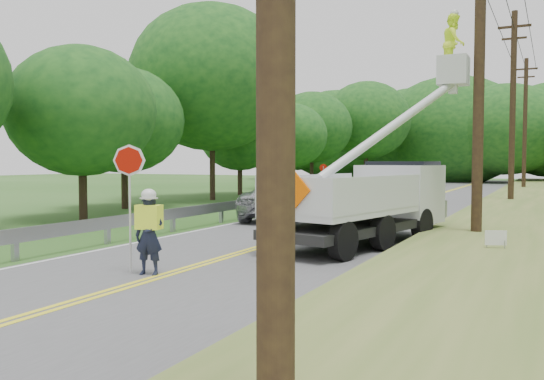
% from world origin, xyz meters
% --- Properties ---
extents(ground, '(140.00, 140.00, 0.00)m').
position_xyz_m(ground, '(0.00, 0.00, 0.00)').
color(ground, '#255216').
rests_on(ground, ground).
extents(road, '(7.20, 96.00, 0.03)m').
position_xyz_m(road, '(0.00, 14.00, 0.01)').
color(road, '#545356').
rests_on(road, ground).
extents(guardrail, '(0.18, 48.00, 0.77)m').
position_xyz_m(guardrail, '(-4.02, 14.91, 0.55)').
color(guardrail, '#989BA0').
rests_on(guardrail, ground).
extents(utility_poles, '(1.60, 43.30, 10.00)m').
position_xyz_m(utility_poles, '(5.00, 17.02, 5.27)').
color(utility_poles, black).
rests_on(utility_poles, ground).
extents(treeline_left, '(10.86, 53.19, 11.33)m').
position_xyz_m(treeline_left, '(-10.63, 29.15, 5.72)').
color(treeline_left, '#332319').
rests_on(treeline_left, ground).
extents(treeline_horizon, '(56.50, 14.98, 12.08)m').
position_xyz_m(treeline_horizon, '(0.75, 56.22, 5.50)').
color(treeline_horizon, '#144219').
rests_on(treeline_horizon, ground).
extents(flagger, '(1.05, 0.49, 2.61)m').
position_xyz_m(flagger, '(-0.32, 1.08, 0.95)').
color(flagger, '#191E33').
rests_on(flagger, road).
extents(bucket_truck, '(4.21, 6.84, 6.46)m').
position_xyz_m(bucket_truck, '(2.61, 7.87, 1.50)').
color(bucket_truck, black).
rests_on(bucket_truck, road).
extents(suv_silver, '(3.11, 5.58, 1.48)m').
position_xyz_m(suv_silver, '(-2.36, 12.07, 0.76)').
color(suv_silver, '#AFB0B5').
rests_on(suv_silver, road).
extents(suv_darkgrey, '(2.88, 6.02, 1.69)m').
position_xyz_m(suv_darkgrey, '(-1.66, 24.85, 0.87)').
color(suv_darkgrey, '#34353B').
rests_on(suv_darkgrey, road).
extents(stop_sign_permanent, '(0.44, 0.16, 2.13)m').
position_xyz_m(stop_sign_permanent, '(-4.62, 21.80, 1.37)').
color(stop_sign_permanent, '#989BA0').
rests_on(stop_sign_permanent, ground).
extents(yard_sign, '(0.46, 0.21, 0.70)m').
position_xyz_m(yard_sign, '(5.77, 5.97, 0.50)').
color(yard_sign, white).
rests_on(yard_sign, ground).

